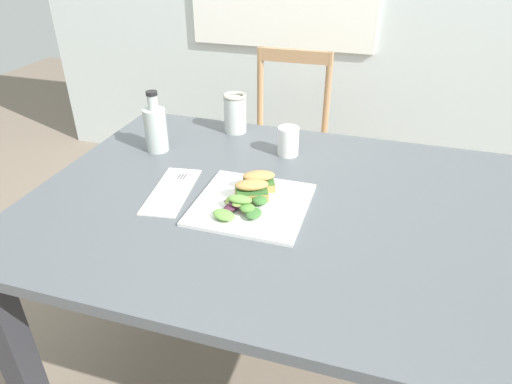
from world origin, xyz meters
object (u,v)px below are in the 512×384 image
(mason_jar_iced_tea, at_px, (235,115))
(cup_extra_side, at_px, (288,141))
(plate_lunch, at_px, (252,204))
(sandwich_half_back, at_px, (259,181))
(bottle_cold_brew, at_px, (156,131))
(chair_wooden_far, at_px, (285,143))
(dining_table, at_px, (276,233))
(sandwich_half_front, at_px, (252,190))
(fork_on_napkin, at_px, (174,187))

(mason_jar_iced_tea, xyz_separation_m, cup_extra_side, (0.22, -0.13, -0.02))
(plate_lunch, relative_size, mason_jar_iced_tea, 2.12)
(sandwich_half_back, relative_size, bottle_cold_brew, 0.51)
(bottle_cold_brew, distance_m, mason_jar_iced_tea, 0.30)
(sandwich_half_back, xyz_separation_m, bottle_cold_brew, (-0.40, 0.17, 0.03))
(sandwich_half_back, bearing_deg, chair_wooden_far, 99.05)
(dining_table, height_order, mason_jar_iced_tea, mason_jar_iced_tea)
(cup_extra_side, bearing_deg, chair_wooden_far, 103.79)
(sandwich_half_back, bearing_deg, bottle_cold_brew, 157.32)
(dining_table, relative_size, mason_jar_iced_tea, 9.71)
(sandwich_half_front, xyz_separation_m, mason_jar_iced_tea, (-0.20, 0.44, 0.02))
(plate_lunch, xyz_separation_m, cup_extra_side, (0.02, 0.33, 0.04))
(cup_extra_side, bearing_deg, sandwich_half_front, -94.20)
(sandwich_half_back, height_order, mason_jar_iced_tea, mason_jar_iced_tea)
(plate_lunch, xyz_separation_m, sandwich_half_front, (-0.01, 0.02, 0.03))
(cup_extra_side, bearing_deg, sandwich_half_back, -94.31)
(sandwich_half_back, relative_size, fork_on_napkin, 0.55)
(fork_on_napkin, xyz_separation_m, mason_jar_iced_tea, (0.03, 0.44, 0.06))
(sandwich_half_front, distance_m, sandwich_half_back, 0.05)
(dining_table, height_order, fork_on_napkin, fork_on_napkin)
(bottle_cold_brew, relative_size, cup_extra_side, 2.15)
(plate_lunch, bearing_deg, dining_table, 41.99)
(sandwich_half_back, bearing_deg, dining_table, -20.35)
(dining_table, xyz_separation_m, sandwich_half_back, (-0.06, 0.02, 0.15))
(chair_wooden_far, distance_m, plate_lunch, 1.10)
(fork_on_napkin, height_order, bottle_cold_brew, bottle_cold_brew)
(plate_lunch, bearing_deg, sandwich_half_front, 106.01)
(sandwich_half_front, relative_size, sandwich_half_back, 1.00)
(chair_wooden_far, height_order, bottle_cold_brew, bottle_cold_brew)
(chair_wooden_far, bearing_deg, plate_lunch, -81.46)
(chair_wooden_far, relative_size, sandwich_half_back, 8.59)
(chair_wooden_far, height_order, sandwich_half_back, chair_wooden_far)
(dining_table, height_order, sandwich_half_back, sandwich_half_back)
(sandwich_half_back, distance_m, mason_jar_iced_tea, 0.44)
(dining_table, xyz_separation_m, plate_lunch, (-0.06, -0.05, 0.12))
(sandwich_half_front, relative_size, fork_on_napkin, 0.55)
(chair_wooden_far, xyz_separation_m, bottle_cold_brew, (-0.24, -0.80, 0.36))
(cup_extra_side, bearing_deg, dining_table, -82.37)
(chair_wooden_far, xyz_separation_m, plate_lunch, (0.16, -1.04, 0.30))
(dining_table, relative_size, fork_on_napkin, 7.22)
(sandwich_half_front, bearing_deg, mason_jar_iced_tea, 114.52)
(sandwich_half_front, height_order, sandwich_half_back, same)
(plate_lunch, bearing_deg, cup_extra_side, 86.94)
(plate_lunch, height_order, cup_extra_side, cup_extra_side)
(sandwich_half_front, distance_m, cup_extra_side, 0.31)
(plate_lunch, bearing_deg, mason_jar_iced_tea, 114.19)
(sandwich_half_back, distance_m, fork_on_napkin, 0.24)
(chair_wooden_far, height_order, sandwich_half_front, chair_wooden_far)
(sandwich_half_front, height_order, fork_on_napkin, sandwich_half_front)
(sandwich_half_back, xyz_separation_m, mason_jar_iced_tea, (-0.21, 0.39, 0.02))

